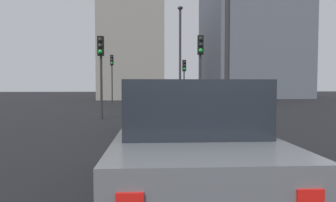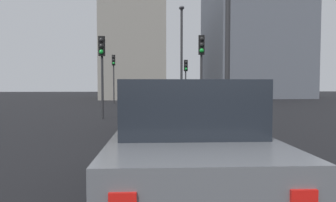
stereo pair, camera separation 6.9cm
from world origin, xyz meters
The scene contains 9 objects.
car_silver_lead centered at (8.16, -0.05, 0.71)m, with size 4.25×2.11×1.46m.
car_grey_second centered at (2.66, 0.13, 0.77)m, with size 4.36×2.15×1.62m.
traffic_light_near_left centered at (25.11, 3.34, 3.02)m, with size 0.32×0.29×4.21m.
traffic_light_near_right centered at (22.68, -2.61, 2.61)m, with size 0.32×0.29×3.62m.
traffic_light_far_left centered at (12.75, 2.64, 2.76)m, with size 0.32×0.30×3.82m.
traffic_light_far_right centered at (12.72, -1.99, 2.82)m, with size 0.32×0.30×3.92m.
street_lamp_kerbside centered at (19.12, -1.83, 4.10)m, with size 0.56×0.36×6.91m.
building_facade_left centered at (39.65, -14.00, 7.67)m, with size 13.82×11.57×15.34m, color slate.
building_facade_center centered at (36.92, 2.00, 5.80)m, with size 11.35×7.29×11.59m, color gray.
Camera 1 is at (-1.57, 0.76, 1.55)m, focal length 32.66 mm.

